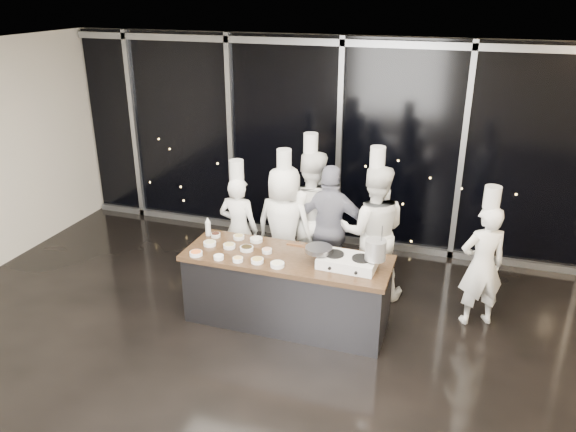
% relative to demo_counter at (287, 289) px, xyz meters
% --- Properties ---
extents(ground, '(9.00, 9.00, 0.00)m').
position_rel_demo_counter_xyz_m(ground, '(0.00, -0.90, -0.45)').
color(ground, black).
rests_on(ground, ground).
extents(room_shell, '(9.02, 7.02, 3.21)m').
position_rel_demo_counter_xyz_m(room_shell, '(0.18, -0.90, 1.79)').
color(room_shell, beige).
rests_on(room_shell, ground).
extents(window_wall, '(8.90, 0.11, 3.20)m').
position_rel_demo_counter_xyz_m(window_wall, '(0.00, 2.53, 1.14)').
color(window_wall, black).
rests_on(window_wall, ground).
extents(demo_counter, '(2.46, 0.86, 0.90)m').
position_rel_demo_counter_xyz_m(demo_counter, '(0.00, 0.00, 0.00)').
color(demo_counter, '#343338').
rests_on(demo_counter, ground).
extents(stove, '(0.66, 0.44, 0.14)m').
position_rel_demo_counter_xyz_m(stove, '(0.74, -0.03, 0.51)').
color(stove, silver).
rests_on(stove, demo_counter).
extents(frying_pan, '(0.55, 0.33, 0.05)m').
position_rel_demo_counter_xyz_m(frying_pan, '(0.39, -0.03, 0.61)').
color(frying_pan, slate).
rests_on(frying_pan, stove).
extents(stock_pot, '(0.24, 0.24, 0.23)m').
position_rel_demo_counter_xyz_m(stock_pot, '(1.04, -0.03, 0.70)').
color(stock_pot, silver).
rests_on(stock_pot, stove).
extents(prep_bowls, '(1.16, 0.74, 0.05)m').
position_rel_demo_counter_xyz_m(prep_bowls, '(-0.60, -0.06, 0.47)').
color(prep_bowls, white).
rests_on(prep_bowls, demo_counter).
extents(squeeze_bottle, '(0.07, 0.07, 0.25)m').
position_rel_demo_counter_xyz_m(squeeze_bottle, '(-1.14, 0.25, 0.56)').
color(squeeze_bottle, silver).
rests_on(squeeze_bottle, demo_counter).
extents(chef_far_left, '(0.55, 0.36, 1.74)m').
position_rel_demo_counter_xyz_m(chef_far_left, '(-0.97, 0.83, 0.33)').
color(chef_far_left, white).
rests_on(chef_far_left, ground).
extents(chef_left, '(0.89, 0.63, 1.93)m').
position_rel_demo_counter_xyz_m(chef_left, '(-0.34, 0.91, 0.41)').
color(chef_left, white).
rests_on(chef_left, ground).
extents(chef_center, '(1.06, 0.93, 2.09)m').
position_rel_demo_counter_xyz_m(chef_center, '(-0.08, 1.20, 0.48)').
color(chef_center, white).
rests_on(chef_center, ground).
extents(guest, '(1.04, 0.48, 1.74)m').
position_rel_demo_counter_xyz_m(guest, '(0.27, 1.02, 0.42)').
color(guest, '#131535').
rests_on(guest, ground).
extents(chef_right, '(0.99, 0.84, 2.04)m').
position_rel_demo_counter_xyz_m(chef_right, '(0.84, 1.01, 0.46)').
color(chef_right, white).
rests_on(chef_right, ground).
extents(chef_side, '(0.67, 0.57, 1.77)m').
position_rel_demo_counter_xyz_m(chef_side, '(2.20, 0.74, 0.34)').
color(chef_side, white).
rests_on(chef_side, ground).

